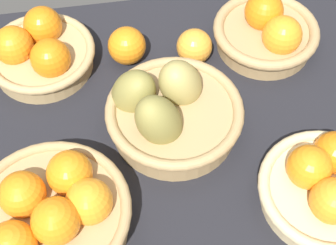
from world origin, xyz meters
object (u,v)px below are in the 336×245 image
Objects in this scene: basket_center_pears at (169,111)px; loose_orange_front_gap at (127,46)px; basket_near_left at (51,214)px; loose_orange_back_gap at (194,46)px; basket_far_left at (40,52)px; basket_far_right at (267,32)px; basket_near_right at (332,188)px.

basket_center_pears reaches higher than loose_orange_front_gap.
basket_center_pears is at bearing 38.54° from basket_near_left.
loose_orange_front_gap is 12.84cm from loose_orange_back_gap.
basket_center_pears is at bearing -39.94° from basket_far_left.
basket_near_left is 36.65cm from loose_orange_front_gap.
loose_orange_front_gap is (15.09, 33.37, -1.15)cm from basket_near_left.
loose_orange_front_gap is 1.07× the size of loose_orange_back_gap.
basket_far_right reaches higher than basket_near_right.
basket_near_right is 3.15× the size of loose_orange_back_gap.
basket_near_left is at bearing -87.88° from basket_far_left.
basket_near_left is (-43.14, 2.06, 0.85)cm from basket_near_right.
basket_center_pears reaches higher than loose_orange_back_gap.
loose_orange_back_gap is at bearing -5.88° from basket_far_left.
basket_near_right is 45.19cm from loose_orange_front_gap.
basket_near_right is 0.88× the size of basket_near_left.
basket_near_right is (44.41, -36.38, 0.15)cm from basket_far_left.
loose_orange_front_gap is at bearing -3.31° from basket_far_left.
basket_near_right is at bearing -88.70° from basket_far_right.
basket_near_right is at bearing -38.73° from basket_center_pears.
basket_center_pears is 3.64× the size of loose_orange_back_gap.
loose_orange_front_gap is (-27.26, 0.87, -0.21)cm from basket_far_right.
basket_far_right is at bearing 91.30° from basket_near_right.
basket_far_right is 34.57cm from basket_near_right.
loose_orange_back_gap is at bearing 48.46° from basket_near_left.
basket_center_pears is 3.42× the size of loose_orange_front_gap.
basket_near_left reaches higher than basket_far_left.
basket_near_left reaches higher than loose_orange_back_gap.
loose_orange_front_gap is at bearing 107.06° from basket_center_pears.
basket_far_right is 3.01× the size of loose_orange_back_gap.
basket_far_right is (22.00, 16.28, -0.71)cm from basket_center_pears.
basket_near_right is (22.78, -18.27, -0.62)cm from basket_center_pears.
basket_near_left is at bearing -142.50° from basket_far_right.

